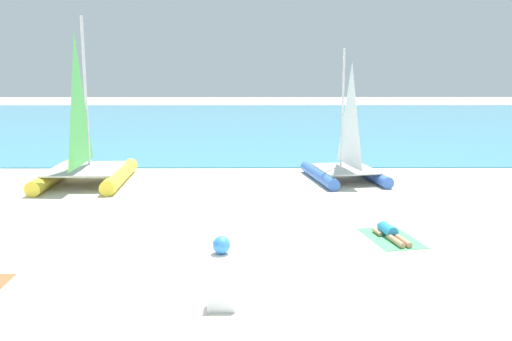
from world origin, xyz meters
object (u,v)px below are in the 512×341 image
sailboat_yellow (85,159)px  towel_middle (391,238)px  sunbather_middle (390,233)px  cooler_box (222,299)px  sailboat_blue (345,161)px  beach_ball (221,245)px

sailboat_yellow → towel_middle: bearing=-37.4°
sunbather_middle → cooler_box: bearing=-144.9°
sailboat_blue → towel_middle: bearing=-99.8°
sailboat_blue → sunbather_middle: (-0.04, -7.15, -0.60)m
cooler_box → beach_ball: bearing=93.2°
beach_ball → cooler_box: (0.17, -2.94, -0.03)m
towel_middle → cooler_box: size_ratio=3.80×
sailboat_yellow → sunbather_middle: sailboat_yellow is taller
sailboat_blue → towel_middle: size_ratio=2.59×
sailboat_yellow → beach_ball: bearing=-57.8°
towel_middle → sunbather_middle: (-0.01, 0.07, 0.13)m
sunbather_middle → beach_ball: (-4.16, -1.20, 0.08)m
sailboat_blue → towel_middle: (-0.03, -7.22, -0.73)m
sailboat_yellow → towel_middle: (9.59, -6.70, -0.90)m
sailboat_yellow → sunbather_middle: 11.68m
towel_middle → beach_ball: bearing=-164.8°
cooler_box → sailboat_yellow: bearing=117.4°
sailboat_blue → sunbather_middle: size_ratio=3.15×
beach_ball → sailboat_yellow: bearing=124.7°
sunbather_middle → cooler_box: (-4.00, -4.14, 0.05)m
sailboat_yellow → beach_ball: size_ratio=14.45×
sunbather_middle → beach_ball: size_ratio=3.73×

